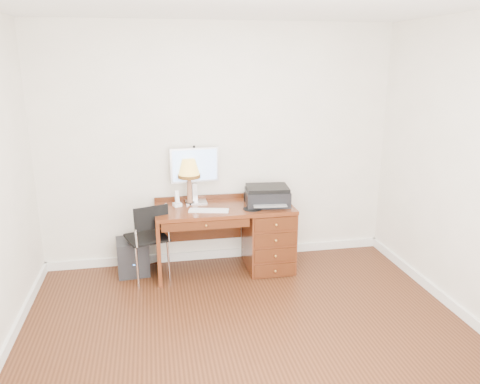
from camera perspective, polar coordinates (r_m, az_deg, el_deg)
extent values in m
plane|color=#371A0C|center=(4.19, 1.31, -17.46)|extent=(4.00, 4.00, 0.00)
plane|color=white|center=(5.31, -2.58, 5.55)|extent=(4.00, 0.00, 4.00)
plane|color=white|center=(3.52, 1.61, 22.40)|extent=(4.00, 4.00, 0.00)
cube|color=white|center=(5.67, -2.40, -7.51)|extent=(4.00, 0.03, 0.10)
cube|color=white|center=(4.27, -27.18, -17.85)|extent=(0.03, 3.50, 0.10)
cube|color=white|center=(4.92, 25.20, -12.99)|extent=(0.03, 3.50, 0.10)
cube|color=#602914|center=(5.12, -1.92, -2.00)|extent=(1.50, 0.65, 0.04)
cube|color=#602914|center=(5.34, 3.45, -5.52)|extent=(0.50, 0.61, 0.71)
cube|color=#602914|center=(5.19, -9.92, -6.38)|extent=(0.04, 0.61, 0.71)
cube|color=#4B200F|center=(5.45, -4.88, -3.89)|extent=(0.96, 0.03, 0.39)
cube|color=#4B200F|center=(4.82, -4.17, -4.04)|extent=(0.91, 0.03, 0.09)
sphere|color=#BF8C3F|center=(5.04, 4.39, -6.87)|extent=(0.03, 0.03, 0.03)
cube|color=silver|center=(5.27, -5.39, -1.20)|extent=(0.25, 0.19, 0.02)
cube|color=silver|center=(5.29, -5.47, 0.05)|extent=(0.06, 0.04, 0.19)
cube|color=silver|center=(5.19, -5.54, 3.29)|extent=(0.54, 0.09, 0.39)
cube|color=#4C8CF2|center=(5.17, -5.51, 3.24)|extent=(0.49, 0.05, 0.34)
cube|color=white|center=(4.96, -3.82, -2.26)|extent=(0.44, 0.21, 0.02)
cylinder|color=black|center=(5.02, 1.54, -2.06)|extent=(0.20, 0.20, 0.01)
ellipsoid|color=white|center=(5.02, 1.54, -1.84)|extent=(0.09, 0.06, 0.04)
cube|color=black|center=(5.16, 3.34, -0.64)|extent=(0.50, 0.41, 0.17)
cube|color=black|center=(5.14, 3.36, 0.48)|extent=(0.48, 0.39, 0.04)
cylinder|color=black|center=(5.23, -6.12, -1.34)|extent=(0.10, 0.10, 0.02)
cone|color=#965F47|center=(5.19, -6.17, 0.34)|extent=(0.07, 0.07, 0.30)
cone|color=#EDBA4A|center=(5.13, -6.25, 2.97)|extent=(0.24, 0.24, 0.19)
cylinder|color=#593814|center=(5.15, -6.22, 1.95)|extent=(0.25, 0.25, 0.04)
cube|color=white|center=(5.16, -7.66, -1.53)|extent=(0.11, 0.11, 0.04)
cube|color=white|center=(5.13, -7.69, -0.60)|extent=(0.06, 0.07, 0.14)
cylinder|color=black|center=(5.28, 0.90, -0.59)|extent=(0.08, 0.08, 0.10)
cube|color=black|center=(5.14, -11.29, -5.48)|extent=(0.51, 0.51, 0.03)
cube|color=black|center=(4.86, -11.47, -3.19)|extent=(0.35, 0.14, 0.24)
cylinder|color=silver|center=(5.39, -12.99, -7.16)|extent=(0.02, 0.02, 0.45)
cylinder|color=silver|center=(5.38, -9.32, -6.98)|extent=(0.02, 0.02, 0.45)
cylinder|color=silver|center=(5.08, -13.11, -8.66)|extent=(0.02, 0.02, 0.45)
cylinder|color=silver|center=(5.07, -9.19, -8.47)|extent=(0.02, 0.02, 0.45)
cylinder|color=silver|center=(4.90, -13.43, -4.18)|extent=(0.02, 0.02, 0.40)
cylinder|color=silver|center=(4.89, -9.40, -3.98)|extent=(0.02, 0.02, 0.40)
cube|color=black|center=(5.35, -12.93, -7.68)|extent=(0.37, 0.37, 0.39)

